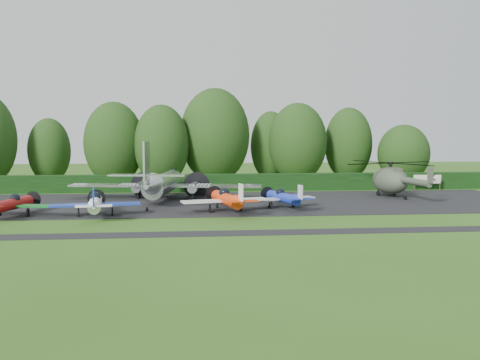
{
  "coord_description": "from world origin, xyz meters",
  "views": [
    {
      "loc": [
        0.77,
        -42.14,
        6.91
      ],
      "look_at": [
        5.66,
        7.37,
        2.5
      ],
      "focal_mm": 40.0,
      "sensor_mm": 36.0,
      "label": 1
    }
  ],
  "objects": [
    {
      "name": "tree_8",
      "position": [
        -18.1,
        33.42,
        4.44
      ],
      "size": [
        5.72,
        5.72,
        8.92
      ],
      "color": "black",
      "rests_on": "ground"
    },
    {
      "name": "light_plane_orange",
      "position": [
        4.11,
        3.46,
        1.21
      ],
      "size": [
        7.58,
        7.97,
        2.91
      ],
      "rotation": [
        0.0,
        0.0,
        -0.24
      ],
      "color": "#F43C0E",
      "rests_on": "ground"
    },
    {
      "name": "taxiway_verge",
      "position": [
        0.0,
        -6.0,
        0.0
      ],
      "size": [
        70.0,
        2.0,
        0.0
      ],
      "primitive_type": "cube",
      "color": "black",
      "rests_on": "ground"
    },
    {
      "name": "tree_1",
      "position": [
        -8.89,
        30.09,
        5.5
      ],
      "size": [
        7.91,
        7.91,
        11.02
      ],
      "color": "black",
      "rests_on": "ground"
    },
    {
      "name": "ground",
      "position": [
        0.0,
        0.0,
        0.0
      ],
      "size": [
        160.0,
        160.0,
        0.0
      ],
      "primitive_type": "plane",
      "color": "#305517",
      "rests_on": "ground"
    },
    {
      "name": "apron",
      "position": [
        0.0,
        10.0,
        0.0
      ],
      "size": [
        70.0,
        18.0,
        0.01
      ],
      "primitive_type": "cube",
      "color": "black",
      "rests_on": "ground"
    },
    {
      "name": "tree_4",
      "position": [
        -2.59,
        28.56,
        5.28
      ],
      "size": [
        7.17,
        7.17,
        10.59
      ],
      "color": "black",
      "rests_on": "ground"
    },
    {
      "name": "light_plane_blue",
      "position": [
        9.39,
        5.39,
        1.05
      ],
      "size": [
        6.57,
        6.91,
        2.52
      ],
      "rotation": [
        0.0,
        0.0,
        -0.3
      ],
      "color": "#1D32AF",
      "rests_on": "ground"
    },
    {
      "name": "helicopter",
      "position": [
        22.58,
        13.37,
        2.03
      ],
      "size": [
        11.71,
        13.71,
        3.77
      ],
      "rotation": [
        0.0,
        0.0,
        -0.14
      ],
      "color": "#374132",
      "rests_on": "ground"
    },
    {
      "name": "tree_0",
      "position": [
        24.16,
        33.88,
        5.27
      ],
      "size": [
        6.86,
        6.86,
        10.57
      ],
      "color": "black",
      "rests_on": "ground"
    },
    {
      "name": "tree_10",
      "position": [
        30.76,
        29.63,
        4.01
      ],
      "size": [
        7.15,
        7.15,
        8.04
      ],
      "color": "black",
      "rests_on": "ground"
    },
    {
      "name": "tree_9",
      "position": [
        4.58,
        31.53,
        6.5
      ],
      "size": [
        9.58,
        9.58,
        13.02
      ],
      "color": "black",
      "rests_on": "ground"
    },
    {
      "name": "light_plane_white",
      "position": [
        -6.77,
        2.17,
        1.16
      ],
      "size": [
        7.27,
        7.64,
        2.79
      ],
      "rotation": [
        0.0,
        0.0,
        -0.13
      ],
      "color": "white",
      "rests_on": "ground"
    },
    {
      "name": "transport_plane",
      "position": [
        -1.65,
        12.28,
        1.78
      ],
      "size": [
        19.96,
        15.3,
        6.4
      ],
      "rotation": [
        0.0,
        0.0,
        0.15
      ],
      "color": "silver",
      "rests_on": "ground"
    },
    {
      "name": "tree_7",
      "position": [
        12.84,
        34.73,
        4.99
      ],
      "size": [
        5.88,
        5.88,
        10.02
      ],
      "color": "black",
      "rests_on": "ground"
    },
    {
      "name": "tree_2",
      "position": [
        16.19,
        31.77,
        5.53
      ],
      "size": [
        8.18,
        8.18,
        11.08
      ],
      "color": "black",
      "rests_on": "ground"
    },
    {
      "name": "sign_board",
      "position": [
        29.46,
        19.23,
        1.26
      ],
      "size": [
        3.32,
        0.12,
        1.87
      ],
      "rotation": [
        0.0,
        0.0,
        0.09
      ],
      "color": "#3F3326",
      "rests_on": "ground"
    },
    {
      "name": "light_plane_red",
      "position": [
        -13.62,
        2.84,
        1.08
      ],
      "size": [
        6.77,
        7.11,
        2.6
      ],
      "rotation": [
        0.0,
        0.0,
        0.24
      ],
      "color": "#970E0E",
      "rests_on": "ground"
    },
    {
      "name": "hedgerow",
      "position": [
        0.0,
        21.0,
        0.0
      ],
      "size": [
        90.0,
        1.6,
        2.0
      ],
      "primitive_type": "cube",
      "color": "black",
      "rests_on": "ground"
    }
  ]
}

